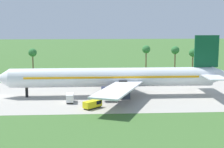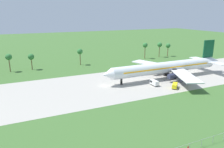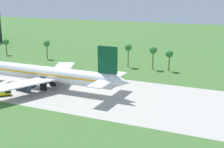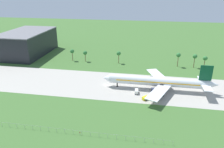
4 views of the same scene
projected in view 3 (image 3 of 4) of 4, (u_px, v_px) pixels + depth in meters
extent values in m
cylinder|color=white|center=(41.00, 73.00, 122.14)|extent=(61.01, 5.72, 5.72)
cone|color=white|center=(121.00, 82.00, 108.39)|extent=(7.15, 5.44, 5.44)
cube|color=#EFA314|center=(41.00, 72.00, 122.03)|extent=(51.86, 5.84, 0.57)
cube|color=#0F4C2D|center=(108.00, 60.00, 108.70)|extent=(7.44, 0.50, 9.73)
cube|color=white|center=(108.00, 79.00, 110.29)|extent=(5.15, 22.90, 0.30)
cube|color=white|center=(22.00, 84.00, 110.84)|extent=(16.35, 26.17, 0.44)
cube|color=white|center=(62.00, 69.00, 133.08)|extent=(16.35, 26.17, 0.44)
cylinder|color=#2D334C|center=(29.00, 84.00, 117.10)|extent=(5.15, 2.58, 2.58)
cylinder|color=#2D334C|center=(23.00, 89.00, 111.12)|extent=(5.15, 2.58, 2.58)
cylinder|color=#2D334C|center=(50.00, 75.00, 129.22)|extent=(5.15, 2.58, 2.58)
cylinder|color=#2D334C|center=(62.00, 73.00, 133.34)|extent=(5.15, 2.58, 2.58)
cube|color=black|center=(43.00, 84.00, 118.92)|extent=(2.40, 1.20, 5.18)
cube|color=black|center=(53.00, 80.00, 124.48)|extent=(2.40, 1.20, 5.18)
cube|color=black|center=(4.00, 95.00, 113.08)|extent=(4.47, 4.39, 0.40)
cube|color=yellow|center=(4.00, 92.00, 112.82)|extent=(5.18, 5.08, 1.71)
cube|color=black|center=(8.00, 91.00, 113.22)|extent=(2.74, 2.75, 0.90)
cube|color=black|center=(4.00, 88.00, 121.69)|extent=(1.93, 3.85, 0.40)
cube|color=white|center=(4.00, 85.00, 121.38)|extent=(2.16, 4.53, 2.07)
cube|color=black|center=(6.00, 83.00, 122.40)|extent=(2.09, 1.63, 0.90)
cylinder|color=brown|center=(169.00, 63.00, 148.83)|extent=(0.56, 0.56, 7.77)
sphere|color=#337538|center=(169.00, 54.00, 147.72)|extent=(3.60, 3.60, 3.60)
cylinder|color=brown|center=(153.00, 60.00, 151.90)|extent=(0.56, 0.56, 8.99)
sphere|color=#337538|center=(153.00, 50.00, 150.64)|extent=(3.60, 3.60, 3.60)
cylinder|color=brown|center=(7.00, 49.00, 189.06)|extent=(0.56, 0.56, 7.28)
sphere|color=#337538|center=(6.00, 42.00, 188.01)|extent=(3.60, 3.60, 3.60)
cylinder|color=brown|center=(128.00, 58.00, 157.04)|extent=(0.56, 0.56, 9.41)
sphere|color=#337538|center=(128.00, 47.00, 155.73)|extent=(3.60, 3.60, 3.60)
cylinder|color=brown|center=(47.00, 52.00, 176.99)|extent=(0.56, 0.56, 8.27)
sphere|color=#337538|center=(47.00, 43.00, 175.82)|extent=(3.60, 3.60, 3.60)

